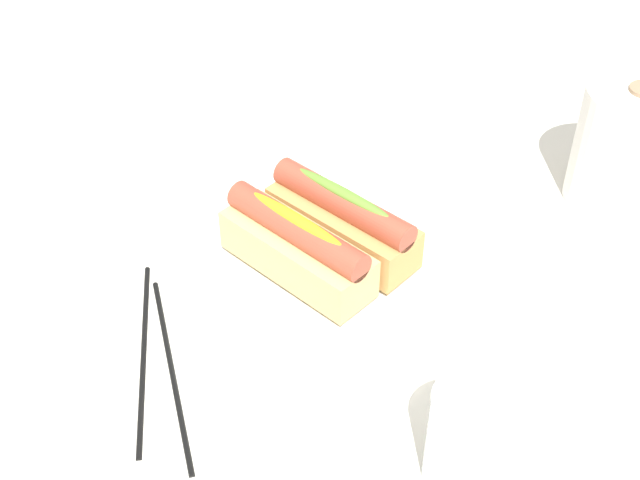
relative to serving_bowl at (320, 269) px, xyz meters
name	(u,v)px	position (x,y,z in m)	size (l,w,h in m)	color
ground_plane	(328,289)	(0.01, 0.00, -0.02)	(2.40, 2.40, 0.00)	silver
serving_bowl	(320,269)	(0.00, 0.00, 0.00)	(0.27, 0.27, 0.03)	white
hotdog_front	(297,247)	(0.00, -0.03, 0.04)	(0.16, 0.08, 0.06)	#DBB270
hotdog_back	(342,220)	(0.00, 0.03, 0.04)	(0.16, 0.08, 0.06)	tan
water_glass	(472,445)	(0.24, -0.03, 0.02)	(0.07, 0.07, 0.09)	white
paper_towel_roll	(629,147)	(0.07, 0.33, 0.05)	(0.11, 0.11, 0.13)	white
chopstick_near	(171,368)	(0.02, -0.17, -0.01)	(0.01, 0.01, 0.22)	black
chopstick_far	(143,352)	(-0.01, -0.18, -0.01)	(0.01, 0.01, 0.22)	black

